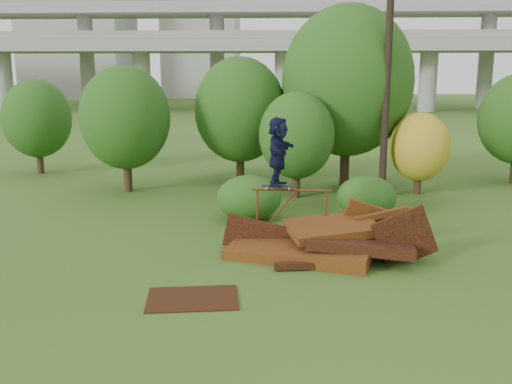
{
  "coord_description": "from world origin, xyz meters",
  "views": [
    {
      "loc": [
        -0.1,
        -13.22,
        4.8
      ],
      "look_at": [
        -0.8,
        2.0,
        1.6
      ],
      "focal_mm": 40.0,
      "sensor_mm": 36.0,
      "label": 1
    }
  ],
  "objects_px": {
    "scrap_pile": "(322,243)",
    "utility_pole": "(387,70)",
    "flat_plate": "(193,299)",
    "skater": "(278,152)"
  },
  "relations": [
    {
      "from": "flat_plate",
      "to": "utility_pole",
      "type": "xyz_separation_m",
      "value": [
        5.83,
        10.58,
        4.89
      ]
    },
    {
      "from": "scrap_pile",
      "to": "utility_pole",
      "type": "distance_m",
      "value": 9.13
    },
    {
      "from": "flat_plate",
      "to": "skater",
      "type": "bearing_deg",
      "value": 66.41
    },
    {
      "from": "skater",
      "to": "flat_plate",
      "type": "relative_size",
      "value": 0.98
    },
    {
      "from": "flat_plate",
      "to": "utility_pole",
      "type": "bearing_deg",
      "value": 61.13
    },
    {
      "from": "scrap_pile",
      "to": "utility_pole",
      "type": "height_order",
      "value": "utility_pole"
    },
    {
      "from": "flat_plate",
      "to": "utility_pole",
      "type": "height_order",
      "value": "utility_pole"
    },
    {
      "from": "scrap_pile",
      "to": "skater",
      "type": "bearing_deg",
      "value": 143.04
    },
    {
      "from": "scrap_pile",
      "to": "utility_pole",
      "type": "relative_size",
      "value": 0.59
    },
    {
      "from": "scrap_pile",
      "to": "skater",
      "type": "relative_size",
      "value": 2.98
    }
  ]
}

